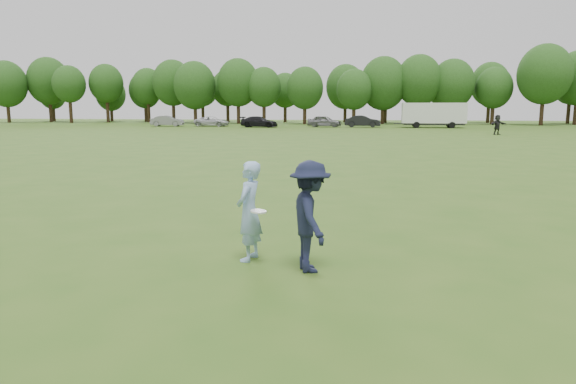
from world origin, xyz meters
name	(u,v)px	position (x,y,z in m)	size (l,w,h in m)	color
ground	(304,265)	(0.00, 0.00, 0.00)	(200.00, 200.00, 0.00)	#315618
thrower	(249,211)	(-0.99, 0.16, 0.87)	(0.64, 0.42, 1.75)	#93B5E3
defender	(310,216)	(0.13, -0.27, 0.91)	(1.18, 0.68, 1.82)	#171C33
player_far_d	(497,125)	(13.17, 44.25, 0.97)	(1.79, 0.57, 1.93)	black
car_b	(167,121)	(-26.91, 59.91, 0.74)	(1.57, 4.50, 1.48)	gray
car_c	(212,122)	(-20.79, 60.99, 0.67)	(2.23, 4.83, 1.34)	silver
car_d	(259,122)	(-13.58, 58.73, 0.72)	(2.01, 4.95, 1.44)	black
car_e	(324,121)	(-5.11, 60.96, 0.78)	(1.83, 4.56, 1.55)	slate
car_f	(363,121)	(-0.02, 61.16, 0.78)	(1.64, 4.71, 1.55)	black
disc_in_play	(258,211)	(-0.76, -0.12, 0.94)	(0.29, 0.28, 0.05)	white
cargo_trailer	(434,114)	(9.04, 60.86, 1.78)	(9.00, 2.75, 3.20)	white
treeline	(383,84)	(2.81, 76.90, 6.26)	(130.35, 18.39, 11.74)	#332114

